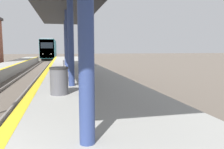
{
  "coord_description": "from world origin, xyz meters",
  "views": [
    {
      "loc": [
        2.69,
        -2.21,
        2.4
      ],
      "look_at": [
        7.23,
        17.53,
        -0.02
      ],
      "focal_mm": 35.0,
      "sensor_mm": 36.0,
      "label": 1
    }
  ],
  "objects": [
    {
      "name": "bench",
      "position": [
        2.64,
        8.39,
        1.38
      ],
      "size": [
        0.44,
        1.52,
        0.92
      ],
      "color": "#4C4C51",
      "rests_on": "platform_right"
    },
    {
      "name": "station_canopy",
      "position": [
        3.05,
        9.44,
        4.81
      ],
      "size": [
        3.89,
        22.21,
        4.12
      ],
      "color": "navy",
      "rests_on": "platform_right"
    },
    {
      "name": "train",
      "position": [
        0.0,
        48.8,
        2.24
      ],
      "size": [
        2.74,
        16.73,
        4.41
      ],
      "color": "black",
      "rests_on": "ground"
    },
    {
      "name": "trash_bin",
      "position": [
        2.58,
        5.07,
        1.35
      ],
      "size": [
        0.61,
        0.61,
        0.9
      ],
      "color": "#4C4C51",
      "rests_on": "platform_right"
    }
  ]
}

